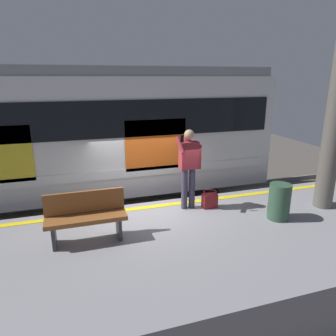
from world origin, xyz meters
The scene contains 11 objects.
ground_plane centered at (0.00, 0.00, 0.00)m, with size 24.73×24.73×0.00m, color #4C4742.
platform centered at (0.00, 1.92, 0.56)m, with size 13.16×3.83×1.11m, color gray.
safety_line centered at (0.00, 0.30, 1.12)m, with size 12.90×0.16×0.01m, color yellow.
track_rail_near centered at (0.00, -1.53, 0.08)m, with size 17.11×0.08×0.16m, color slate.
track_rail_far centered at (0.00, -2.96, 0.08)m, with size 17.11×0.08×0.16m, color slate.
train_carriage centered at (1.44, -2.24, 2.58)m, with size 10.56×2.95×4.08m.
passenger centered at (-0.77, 0.59, 2.18)m, with size 0.57×0.55×1.80m.
handbag centered at (-1.25, 0.73, 1.29)m, with size 0.34×0.31×0.39m.
station_column centered at (-3.77, 1.44, 2.91)m, with size 0.41×0.41×3.60m, color #59544C.
bench centered at (1.51, 1.37, 1.60)m, with size 1.43×0.44×0.90m.
trash_bin centered at (-2.38, 1.69, 1.49)m, with size 0.45×0.45×0.76m, color #2D4C38.
Camera 1 is at (1.65, 6.67, 3.99)m, focal length 33.05 mm.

